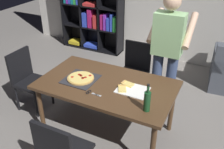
{
  "coord_description": "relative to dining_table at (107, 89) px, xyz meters",
  "views": [
    {
      "loc": [
        1.21,
        -2.31,
        2.36
      ],
      "look_at": [
        0.0,
        0.15,
        0.8
      ],
      "focal_mm": 40.34,
      "sensor_mm": 36.0,
      "label": 1
    }
  ],
  "objects": [
    {
      "name": "chair_left_end",
      "position": [
        -1.31,
        0.0,
        -0.17
      ],
      "size": [
        0.42,
        0.42,
        0.9
      ],
      "color": "black",
      "rests_on": "ground_plane"
    },
    {
      "name": "pepperoni_pizza_on_tray",
      "position": [
        -0.33,
        -0.06,
        0.09
      ],
      "size": [
        0.39,
        0.39,
        0.04
      ],
      "color": "#2D2D33",
      "rests_on": "dining_table"
    },
    {
      "name": "person_serving_pizza",
      "position": [
        0.52,
        0.74,
        0.32
      ],
      "size": [
        0.55,
        0.54,
        1.75
      ],
      "color": "#38476B",
      "rests_on": "ground_plane"
    },
    {
      "name": "bookshelf",
      "position": [
        -1.56,
        2.38,
        0.32
      ],
      "size": [
        1.4,
        0.35,
        1.95
      ],
      "color": "black",
      "rests_on": "ground_plane"
    },
    {
      "name": "wine_bottle",
      "position": [
        0.61,
        -0.29,
        0.19
      ],
      "size": [
        0.07,
        0.07,
        0.32
      ],
      "color": "#194723",
      "rests_on": "dining_table"
    },
    {
      "name": "dining_table",
      "position": [
        0.0,
        0.0,
        0.0
      ],
      "size": [
        1.65,
        0.95,
        0.75
      ],
      "color": "#4C331E",
      "rests_on": "ground_plane"
    },
    {
      "name": "pizza_slices_on_towel",
      "position": [
        0.3,
        0.01,
        0.08
      ],
      "size": [
        0.36,
        0.28,
        0.03
      ],
      "color": "white",
      "rests_on": "dining_table"
    },
    {
      "name": "chair_far_side",
      "position": [
        0.0,
        0.96,
        -0.17
      ],
      "size": [
        0.42,
        0.42,
        0.9
      ],
      "color": "black",
      "rests_on": "ground_plane"
    },
    {
      "name": "kitchen_scissors",
      "position": [
        -0.06,
        -0.27,
        0.08
      ],
      "size": [
        0.2,
        0.09,
        0.01
      ],
      "color": "silver",
      "rests_on": "dining_table"
    },
    {
      "name": "ground_plane",
      "position": [
        0.0,
        0.0,
        -0.68
      ],
      "size": [
        12.0,
        12.0,
        0.0
      ],
      "primitive_type": "plane",
      "color": "gray"
    }
  ]
}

